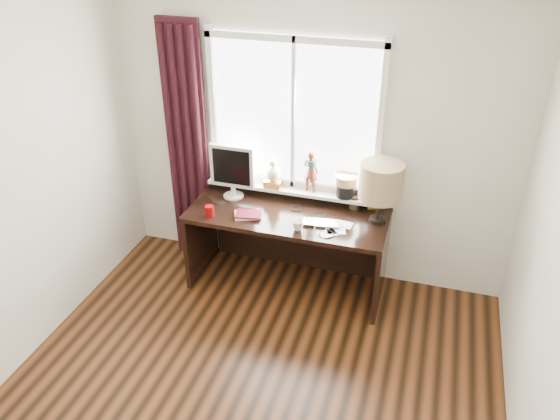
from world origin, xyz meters
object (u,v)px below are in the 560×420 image
(laptop, at_px, (322,223))
(mug, at_px, (298,225))
(red_cup, at_px, (210,211))
(monitor, at_px, (232,169))
(table_lamp, at_px, (381,182))
(desk, at_px, (290,232))

(laptop, distance_m, mug, 0.22)
(red_cup, bearing_deg, laptop, 8.88)
(laptop, bearing_deg, red_cup, -178.83)
(monitor, relative_size, table_lamp, 0.94)
(mug, xyz_separation_m, desk, (-0.15, 0.32, -0.29))
(desk, relative_size, monitor, 3.47)
(mug, relative_size, red_cup, 0.91)
(mug, height_order, table_lamp, table_lamp)
(monitor, bearing_deg, laptop, -15.26)
(monitor, distance_m, table_lamp, 1.30)
(laptop, distance_m, desk, 0.45)
(table_lamp, bearing_deg, red_cup, -166.41)
(red_cup, distance_m, monitor, 0.45)
(laptop, relative_size, mug, 3.44)
(laptop, relative_size, red_cup, 3.12)
(desk, height_order, monitor, monitor)
(mug, distance_m, desk, 0.46)
(laptop, relative_size, table_lamp, 0.59)
(desk, bearing_deg, monitor, 174.61)
(laptop, height_order, desk, laptop)
(mug, bearing_deg, table_lamp, 28.31)
(mug, bearing_deg, laptop, 39.43)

